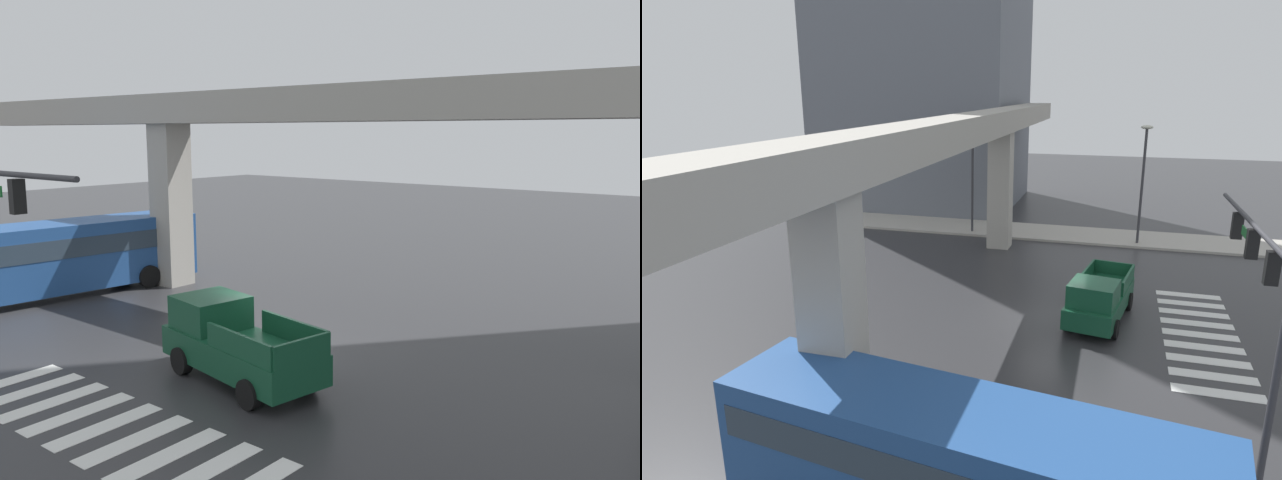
# 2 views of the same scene
# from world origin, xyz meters

# --- Properties ---
(ground_plane) EXTENTS (120.00, 120.00, 0.00)m
(ground_plane) POSITION_xyz_m (0.00, 0.00, 0.00)
(ground_plane) COLOR #2D2D30
(crosswalk_stripes) EXTENTS (9.35, 2.80, 0.01)m
(crosswalk_stripes) POSITION_xyz_m (-0.00, -5.73, 0.01)
(crosswalk_stripes) COLOR silver
(crosswalk_stripes) RESTS_ON ground
(elevated_overpass) EXTENTS (49.70, 1.85, 8.14)m
(elevated_overpass) POSITION_xyz_m (0.00, 4.44, 6.83)
(elevated_overpass) COLOR #ADA89E
(elevated_overpass) RESTS_ON ground
(sidewalk_east) EXTENTS (4.00, 36.00, 0.15)m
(sidewalk_east) POSITION_xyz_m (13.79, 2.00, 0.07)
(sidewalk_east) COLOR #ADA89E
(sidewalk_east) RESTS_ON ground
(pickup_truck) EXTENTS (5.35, 2.75, 2.08)m
(pickup_truck) POSITION_xyz_m (0.20, -1.82, 0.99)
(pickup_truck) COLOR #14472D
(pickup_truck) RESTS_ON ground
(city_bus) EXTENTS (3.93, 11.04, 2.99)m
(city_bus) POSITION_xyz_m (-11.92, 0.57, 1.72)
(city_bus) COLOR #234C8C
(city_bus) RESTS_ON ground
(traffic_signal_mast) EXTENTS (8.69, 0.32, 6.20)m
(traffic_signal_mast) POSITION_xyz_m (-6.15, -5.93, 4.56)
(traffic_signal_mast) COLOR #38383D
(traffic_signal_mast) RESTS_ON ground
(street_lamp_near_corner) EXTENTS (0.44, 0.70, 7.24)m
(street_lamp_near_corner) POSITION_xyz_m (12.59, -3.62, 4.56)
(street_lamp_near_corner) COLOR #38383D
(street_lamp_near_corner) RESTS_ON ground
(street_lamp_mid_block) EXTENTS (0.44, 0.70, 7.24)m
(street_lamp_mid_block) POSITION_xyz_m (12.59, 6.86, 4.56)
(street_lamp_mid_block) COLOR #38383D
(street_lamp_mid_block) RESTS_ON ground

